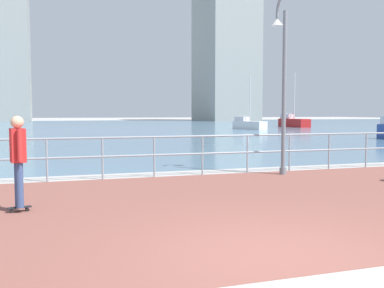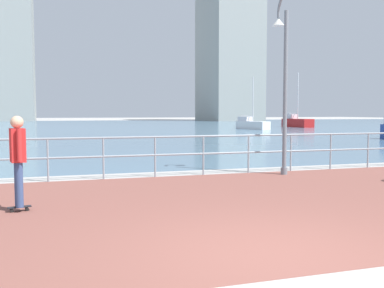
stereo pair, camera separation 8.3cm
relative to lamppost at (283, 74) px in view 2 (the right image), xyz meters
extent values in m
plane|color=#ADAAA5|center=(-3.66, 33.52, -2.89)|extent=(220.00, 220.00, 0.00)
cube|color=brown|center=(-3.66, -3.37, -2.88)|extent=(28.00, 7.60, 0.01)
cube|color=slate|center=(-3.66, 45.44, -2.88)|extent=(180.00, 88.00, 0.00)
cylinder|color=#8C99A3|center=(-6.46, 0.44, -2.33)|extent=(0.05, 0.05, 1.11)
cylinder|color=#8C99A3|center=(-5.06, 0.44, -2.33)|extent=(0.05, 0.05, 1.11)
cylinder|color=#8C99A3|center=(-3.66, 0.44, -2.33)|extent=(0.05, 0.05, 1.11)
cylinder|color=#8C99A3|center=(-2.26, 0.44, -2.33)|extent=(0.05, 0.05, 1.11)
cylinder|color=#8C99A3|center=(-0.86, 0.44, -2.33)|extent=(0.05, 0.05, 1.11)
cylinder|color=#8C99A3|center=(0.54, 0.44, -2.33)|extent=(0.05, 0.05, 1.11)
cylinder|color=#8C99A3|center=(1.94, 0.44, -2.33)|extent=(0.05, 0.05, 1.11)
cylinder|color=#8C99A3|center=(3.34, 0.44, -2.33)|extent=(0.05, 0.05, 1.11)
cylinder|color=#8C99A3|center=(-3.66, 0.44, -1.78)|extent=(25.20, 0.06, 0.06)
cylinder|color=#8C99A3|center=(-3.66, 0.44, -2.28)|extent=(25.20, 0.06, 0.06)
cylinder|color=slate|center=(-0.01, -0.16, -2.79)|extent=(0.19, 0.19, 0.20)
cylinder|color=slate|center=(-0.01, -0.16, -0.57)|extent=(0.12, 0.12, 4.62)
cylinder|color=slate|center=(0.02, 0.29, 2.03)|extent=(0.10, 0.17, 0.19)
cylinder|color=slate|center=(0.03, 0.36, 1.89)|extent=(0.09, 0.13, 0.19)
cylinder|color=slate|center=(0.03, 0.38, 1.73)|extent=(0.09, 0.09, 0.17)
cone|color=silver|center=(0.03, 0.38, 1.53)|extent=(0.36, 0.36, 0.22)
cylinder|color=black|center=(-6.76, -2.87, -2.86)|extent=(0.06, 0.04, 0.06)
cylinder|color=black|center=(-6.74, -2.95, -2.86)|extent=(0.06, 0.04, 0.06)
cylinder|color=black|center=(-7.01, -2.93, -2.86)|extent=(0.06, 0.04, 0.06)
cylinder|color=black|center=(-6.99, -3.00, -2.86)|extent=(0.06, 0.04, 0.06)
cube|color=black|center=(-6.88, -2.94, -2.81)|extent=(0.41, 0.19, 0.02)
cylinder|color=#384C7A|center=(-6.89, -2.86, -2.39)|extent=(0.15, 0.15, 0.80)
cylinder|color=#384C7A|center=(-6.86, -3.02, -2.39)|extent=(0.15, 0.15, 0.80)
cube|color=red|center=(-6.88, -2.94, -1.69)|extent=(0.30, 0.38, 0.60)
cylinder|color=red|center=(-6.92, -2.71, -1.68)|extent=(0.11, 0.11, 0.57)
cylinder|color=red|center=(-6.83, -3.16, -1.68)|extent=(0.11, 0.11, 0.57)
sphere|color=#DBAD89|center=(-6.88, -2.94, -1.28)|extent=(0.22, 0.22, 0.22)
cube|color=white|center=(13.69, 31.22, -2.46)|extent=(2.54, 4.17, 0.85)
cube|color=silver|center=(13.28, 32.34, -1.79)|extent=(1.31, 1.65, 0.47)
cylinder|color=silver|center=(13.69, 31.22, 0.34)|extent=(0.09, 0.09, 4.75)
cylinder|color=silver|center=(13.39, 32.04, -1.46)|extent=(0.69, 1.71, 0.08)
cube|color=#B21E1E|center=(21.92, 35.96, -2.38)|extent=(1.86, 4.84, 1.01)
cube|color=silver|center=(21.80, 37.38, -1.59)|extent=(1.17, 1.79, 0.56)
cylinder|color=silver|center=(21.92, 35.96, 0.95)|extent=(0.11, 0.11, 5.64)
cylinder|color=silver|center=(21.83, 37.00, -1.19)|extent=(0.27, 2.13, 0.09)
cube|color=#939993|center=(-16.80, 89.14, 21.05)|extent=(11.53, 10.47, 47.87)
cube|color=#939993|center=(30.39, 79.83, 11.42)|extent=(10.67, 16.00, 28.62)
camera|label=1|loc=(-6.25, -11.16, -1.11)|focal=40.55mm
camera|label=2|loc=(-6.17, -11.18, -1.11)|focal=40.55mm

